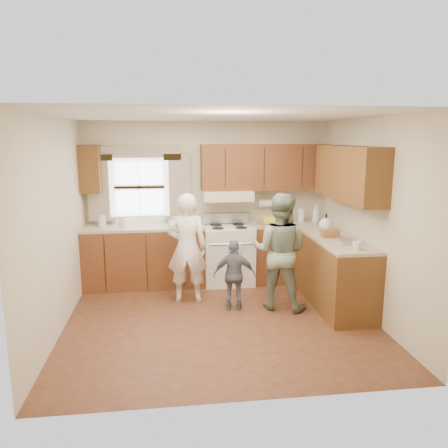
{
  "coord_description": "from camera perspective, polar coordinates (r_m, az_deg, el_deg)",
  "views": [
    {
      "loc": [
        -0.61,
        -5.12,
        2.26
      ],
      "look_at": [
        0.1,
        0.4,
        1.15
      ],
      "focal_mm": 35.0,
      "sensor_mm": 36.0,
      "label": 1
    }
  ],
  "objects": [
    {
      "name": "woman_right",
      "position": [
        5.82,
        7.27,
        -3.57
      ],
      "size": [
        0.94,
        0.87,
        1.55
      ],
      "primitive_type": "imported",
      "rotation": [
        0.0,
        0.0,
        2.68
      ],
      "color": "#1F3A2E",
      "rests_on": "ground"
    },
    {
      "name": "woman_left",
      "position": [
        6.02,
        -4.86,
        -3.16
      ],
      "size": [
        0.6,
        0.43,
        1.53
      ],
      "primitive_type": "imported",
      "rotation": [
        0.0,
        0.0,
        3.02
      ],
      "color": "white",
      "rests_on": "ground"
    },
    {
      "name": "kitchen_fixtures",
      "position": [
        6.47,
        3.76,
        -1.43
      ],
      "size": [
        3.8,
        2.25,
        2.15
      ],
      "color": "#431F0E",
      "rests_on": "ground"
    },
    {
      "name": "child",
      "position": [
        5.79,
        1.39,
        -6.68
      ],
      "size": [
        0.59,
        0.32,
        0.95
      ],
      "primitive_type": "imported",
      "rotation": [
        0.0,
        0.0,
        2.98
      ],
      "color": "slate",
      "rests_on": "ground"
    },
    {
      "name": "room",
      "position": [
        5.25,
        -0.53,
        0.19
      ],
      "size": [
        3.8,
        3.8,
        3.8
      ],
      "color": "#492416",
      "rests_on": "ground"
    },
    {
      "name": "stove",
      "position": [
        6.85,
        0.56,
        -3.88
      ],
      "size": [
        0.76,
        0.67,
        1.07
      ],
      "color": "silver",
      "rests_on": "ground"
    }
  ]
}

